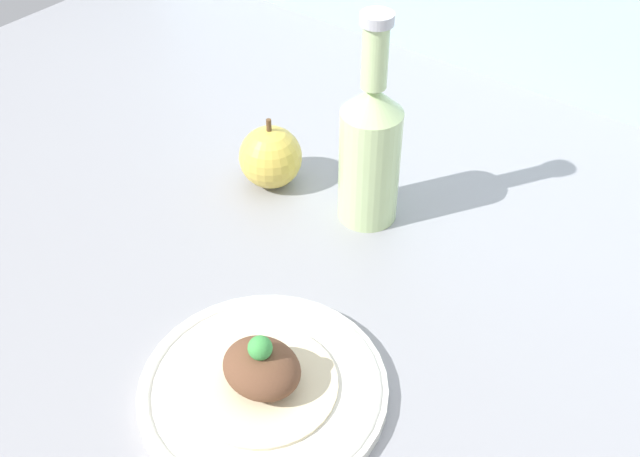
{
  "coord_description": "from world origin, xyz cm",
  "views": [
    {
      "loc": [
        31.75,
        -49.93,
        60.49
      ],
      "look_at": [
        -4.09,
        -3.05,
        9.42
      ],
      "focal_mm": 42.0,
      "sensor_mm": 36.0,
      "label": 1
    }
  ],
  "objects_px": {
    "plate": "(260,386)",
    "plated_food": "(258,369)",
    "cider_bottle": "(370,147)",
    "apple": "(271,157)"
  },
  "relations": [
    {
      "from": "plate",
      "to": "plated_food",
      "type": "height_order",
      "value": "plated_food"
    },
    {
      "from": "plate",
      "to": "cider_bottle",
      "type": "distance_m",
      "value": 0.31
    },
    {
      "from": "cider_bottle",
      "to": "apple",
      "type": "relative_size",
      "value": 2.74
    },
    {
      "from": "plated_food",
      "to": "cider_bottle",
      "type": "height_order",
      "value": "cider_bottle"
    },
    {
      "from": "apple",
      "to": "plate",
      "type": "bearing_deg",
      "value": -51.74
    },
    {
      "from": "plate",
      "to": "cider_bottle",
      "type": "xyz_separation_m",
      "value": [
        -0.07,
        0.29,
        0.09
      ]
    },
    {
      "from": "cider_bottle",
      "to": "apple",
      "type": "bearing_deg",
      "value": -170.69
    },
    {
      "from": "plate",
      "to": "cider_bottle",
      "type": "relative_size",
      "value": 0.91
    },
    {
      "from": "cider_bottle",
      "to": "plate",
      "type": "bearing_deg",
      "value": -75.91
    },
    {
      "from": "plate",
      "to": "apple",
      "type": "relative_size",
      "value": 2.49
    }
  ]
}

